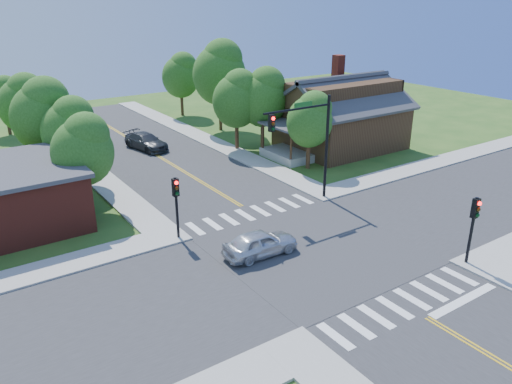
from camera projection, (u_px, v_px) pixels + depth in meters
ground at (315, 251)px, 27.64m from camera, size 100.00×100.00×0.00m
road_ns at (315, 251)px, 27.64m from camera, size 10.00×90.00×0.04m
road_ew at (315, 251)px, 27.64m from camera, size 90.00×10.00×0.04m
intersection_patch at (315, 251)px, 27.64m from camera, size 10.20×10.20×0.06m
sidewalk_ne at (333, 142)px, 48.06m from camera, size 40.00×40.00×0.14m
crosswalk_north at (253, 213)px, 32.39m from camera, size 8.85×2.00×0.01m
crosswalk_south at (403, 303)px, 22.86m from camera, size 8.85×2.00×0.01m
centerline at (315, 250)px, 27.63m from camera, size 0.30×90.00×0.01m
stop_bar at (463, 301)px, 23.11m from camera, size 4.60×0.45×0.09m
signal_mast_ne at (308, 134)px, 32.21m from camera, size 5.30×0.42×7.20m
signal_pole_se at (474, 218)px, 25.28m from camera, size 0.34×0.42×3.80m
signal_pole_nw at (176, 197)px, 28.02m from camera, size 0.34×0.42×3.80m
house_ne at (341, 112)px, 45.28m from camera, size 13.05×8.80×7.11m
tree_e_a at (311, 118)px, 39.37m from camera, size 3.74×3.55×6.35m
tree_e_b at (264, 96)px, 44.18m from camera, size 4.42×4.20×7.52m
tree_e_c at (220, 71)px, 50.31m from camera, size 5.48×5.21×9.32m
tree_e_d at (181, 74)px, 57.19m from camera, size 4.31×4.09×7.32m
tree_w_a at (84, 148)px, 31.16m from camera, size 3.88×3.69×6.60m
tree_w_b at (44, 113)px, 36.60m from camera, size 4.63×4.40×7.87m
tree_w_c at (25, 102)px, 42.46m from camera, size 4.27×4.05×7.25m
tree_w_d at (4, 96)px, 49.49m from camera, size 3.51×3.33×5.96m
tree_house at (237, 97)px, 44.09m from camera, size 4.31×4.09×7.32m
tree_bldg at (71, 128)px, 35.49m from camera, size 3.97×3.77×6.75m
car_silver at (260, 244)px, 26.92m from camera, size 2.05×4.35×1.43m
car_dgrey at (146, 142)px, 45.61m from camera, size 4.10×5.84×1.45m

